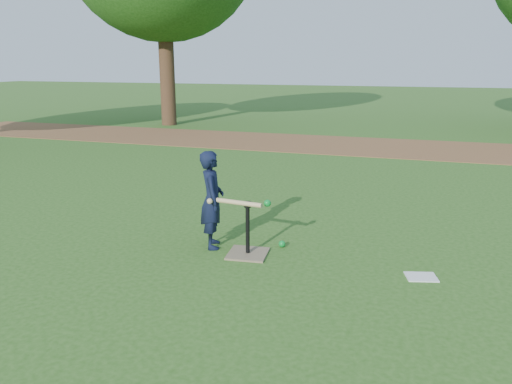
% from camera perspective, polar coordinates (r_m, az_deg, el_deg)
% --- Properties ---
extents(ground, '(80.00, 80.00, 0.00)m').
position_cam_1_polar(ground, '(6.06, -3.16, -5.56)').
color(ground, '#285116').
rests_on(ground, ground).
extents(dirt_strip, '(24.00, 3.00, 0.01)m').
position_cam_1_polar(dirt_strip, '(13.13, 8.71, 5.39)').
color(dirt_strip, brown).
rests_on(dirt_strip, ground).
extents(child, '(0.42, 0.49, 1.13)m').
position_cam_1_polar(child, '(5.71, -5.05, -0.88)').
color(child, black).
rests_on(child, ground).
extents(wiffle_ball_ground, '(0.08, 0.08, 0.08)m').
position_cam_1_polar(wiffle_ball_ground, '(5.83, 2.99, -5.94)').
color(wiffle_ball_ground, '#0B8029').
rests_on(wiffle_ball_ground, ground).
extents(clipboard, '(0.35, 0.30, 0.01)m').
position_cam_1_polar(clipboard, '(5.33, 18.36, -9.19)').
color(clipboard, silver).
rests_on(clipboard, ground).
extents(batting_tee, '(0.47, 0.47, 0.61)m').
position_cam_1_polar(batting_tee, '(5.59, -0.95, -6.11)').
color(batting_tee, '#7A674D').
rests_on(batting_tee, ground).
extents(swing_action, '(0.70, 0.20, 0.08)m').
position_cam_1_polar(swing_action, '(5.46, -1.82, -1.21)').
color(swing_action, tan).
rests_on(swing_action, ground).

